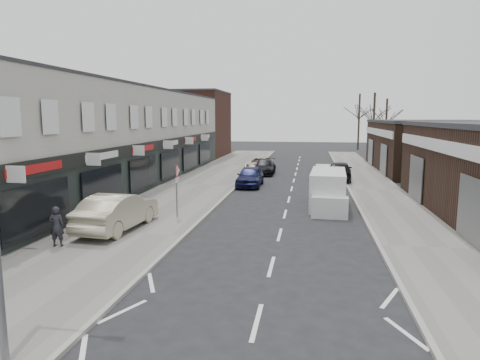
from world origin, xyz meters
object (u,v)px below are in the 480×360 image
at_px(parked_car_left_b, 265,167).
at_px(white_van, 328,191).
at_px(warning_sign, 177,175).
at_px(parked_car_right_a, 324,172).
at_px(pedestrian, 57,226).
at_px(parked_car_left_a, 250,176).
at_px(sedan_on_pavement, 118,211).
at_px(parked_car_left_c, 259,164).
at_px(parked_car_right_b, 339,171).

bearing_deg(parked_car_left_b, white_van, -70.16).
distance_m(warning_sign, parked_car_right_a, 16.67).
xyz_separation_m(white_van, parked_car_right_a, (0.12, 10.88, -0.33)).
distance_m(pedestrian, parked_car_left_a, 16.85).
distance_m(sedan_on_pavement, parked_car_left_a, 13.90).
distance_m(parked_car_left_a, parked_car_right_a, 6.84).
bearing_deg(warning_sign, parked_car_left_b, 81.99).
height_order(parked_car_left_a, parked_car_left_b, parked_car_left_a).
xyz_separation_m(parked_car_left_c, parked_car_right_a, (5.76, -4.56, -0.00)).
bearing_deg(pedestrian, parked_car_left_a, -115.85).
bearing_deg(sedan_on_pavement, pedestrian, 70.84).
height_order(white_van, parked_car_left_b, white_van).
xyz_separation_m(sedan_on_pavement, parked_car_left_a, (3.98, 13.32, -0.20)).
bearing_deg(parked_car_left_c, pedestrian, -95.79).
bearing_deg(white_van, parked_car_right_b, 86.05).
distance_m(pedestrian, parked_car_left_b, 23.52).
height_order(sedan_on_pavement, parked_car_left_a, sedan_on_pavement).
bearing_deg(white_van, parked_car_left_a, 131.36).
height_order(parked_car_left_b, parked_car_right_b, parked_car_right_b).
relative_size(white_van, parked_car_left_b, 1.21).
relative_size(warning_sign, parked_car_right_a, 0.70).
bearing_deg(parked_car_left_a, parked_car_left_c, 92.35).
bearing_deg(parked_car_left_a, warning_sign, -101.14).
xyz_separation_m(warning_sign, parked_car_right_a, (7.52, 14.80, -1.56)).
bearing_deg(warning_sign, parked_car_left_c, 84.81).
bearing_deg(white_van, parked_car_right_a, 92.42).
height_order(white_van, parked_car_left_c, white_van).
relative_size(pedestrian, parked_car_right_b, 0.33).
bearing_deg(white_van, sedan_on_pavement, -141.43).
relative_size(parked_car_right_a, parked_car_right_b, 0.82).
xyz_separation_m(parked_car_left_c, parked_car_right_b, (6.90, -5.20, 0.17)).
bearing_deg(parked_car_right_b, white_van, 87.76).
xyz_separation_m(white_van, pedestrian, (-10.44, -9.34, -0.07)).
xyz_separation_m(parked_car_left_a, parked_car_right_b, (6.55, 3.53, 0.08)).
relative_size(warning_sign, parked_car_left_a, 0.63).
xyz_separation_m(white_van, parked_car_left_c, (-5.64, 15.43, -0.32)).
relative_size(sedan_on_pavement, parked_car_left_a, 1.15).
height_order(sedan_on_pavement, parked_car_right_b, sedan_on_pavement).
relative_size(white_van, parked_car_right_b, 1.12).
height_order(warning_sign, white_van, warning_sign).
bearing_deg(parked_car_right_a, sedan_on_pavement, 60.17).
xyz_separation_m(white_van, parked_car_right_b, (1.26, 10.23, -0.16)).
xyz_separation_m(warning_sign, pedestrian, (-3.04, -5.42, -1.30)).
relative_size(warning_sign, white_van, 0.51).
bearing_deg(warning_sign, parked_car_right_b, 58.55).
bearing_deg(warning_sign, parked_car_left_a, 78.79).
relative_size(parked_car_left_c, parked_car_right_a, 1.19).
bearing_deg(sedan_on_pavement, parked_car_right_b, -118.06).
bearing_deg(parked_car_left_a, white_van, -51.65).
height_order(pedestrian, parked_car_right_b, pedestrian).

